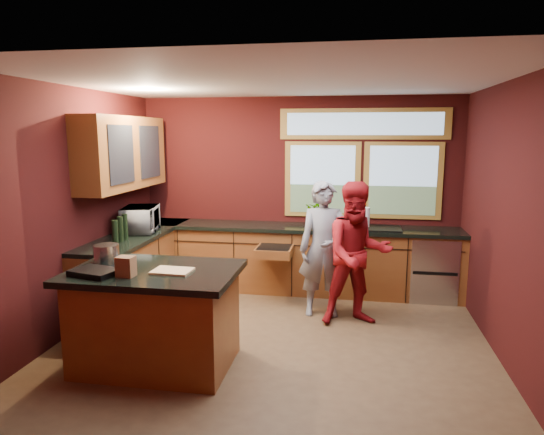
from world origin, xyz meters
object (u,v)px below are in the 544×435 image
(stock_pot, at_px, (106,254))
(island, at_px, (156,317))
(person_grey, at_px, (324,249))
(person_red, at_px, (357,254))
(cutting_board, at_px, (172,271))

(stock_pot, bearing_deg, island, -15.26)
(person_grey, relative_size, stock_pot, 6.84)
(person_red, bearing_deg, person_grey, 136.29)
(person_red, bearing_deg, stock_pot, -168.64)
(person_grey, bearing_deg, cutting_board, -134.76)
(island, height_order, cutting_board, cutting_board)
(island, xyz_separation_m, stock_pot, (-0.55, 0.15, 0.56))
(person_grey, height_order, cutting_board, person_grey)
(island, distance_m, person_grey, 2.19)
(person_grey, xyz_separation_m, cutting_board, (-1.27, -1.64, 0.13))
(island, xyz_separation_m, cutting_board, (0.20, -0.05, 0.48))
(island, distance_m, person_red, 2.35)
(island, relative_size, person_red, 0.93)
(person_red, height_order, stock_pot, person_red)
(cutting_board, bearing_deg, person_red, 40.43)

